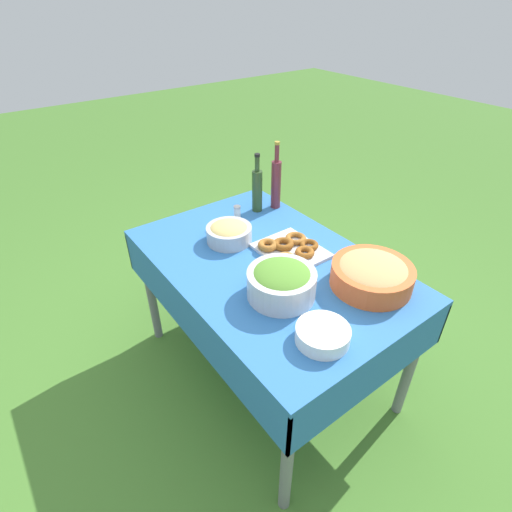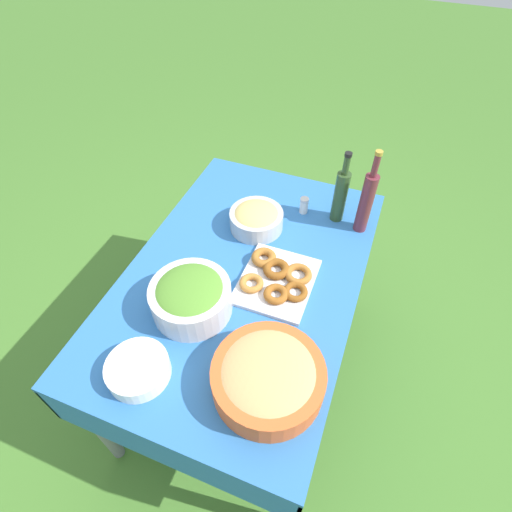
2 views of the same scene
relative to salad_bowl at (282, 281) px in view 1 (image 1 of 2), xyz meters
name	(u,v)px [view 1 (image 1 of 2)]	position (x,y,z in m)	size (l,w,h in m)	color
ground_plane	(266,368)	(-0.22, 0.11, -0.84)	(14.00, 14.00, 0.00)	#477A2D
picnic_table	(268,278)	(-0.22, 0.11, -0.17)	(1.36, 0.89, 0.76)	#2D6BB2
salad_bowl	(282,281)	(0.00, 0.00, 0.00)	(0.29, 0.29, 0.14)	silver
pasta_bowl	(229,232)	(-0.49, 0.06, -0.02)	(0.23, 0.23, 0.10)	#B2B7BC
donut_platter	(290,248)	(-0.23, 0.24, -0.05)	(0.32, 0.29, 0.05)	silver
plate_stack	(323,335)	(0.29, -0.04, -0.04)	(0.20, 0.20, 0.06)	white
olive_oil_bottle	(257,189)	(-0.67, 0.37, 0.06)	(0.06, 0.06, 0.34)	#2D4723
wine_bottle	(276,182)	(-0.64, 0.49, 0.08)	(0.06, 0.06, 0.39)	maroon
bread_bowl	(372,274)	(0.18, 0.36, -0.01)	(0.35, 0.35, 0.12)	#E05B28
salt_shaker	(237,212)	(-0.66, 0.23, -0.03)	(0.04, 0.04, 0.08)	white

